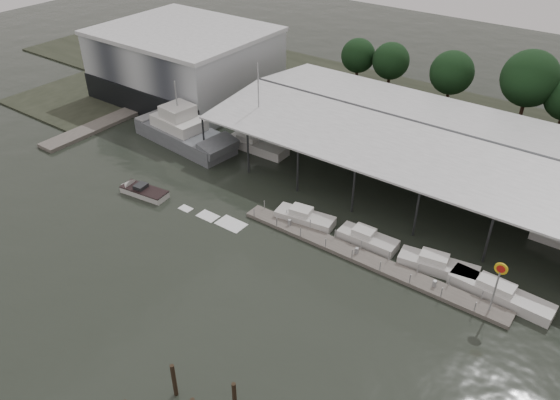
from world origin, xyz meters
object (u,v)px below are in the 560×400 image
Objects in this scene: shell_fuel_sign at (498,279)px; speedboat_underway at (141,191)px; white_sailboat at (256,145)px; grey_trawler at (185,133)px.

shell_fuel_sign reaches higher than speedboat_underway.
grey_trawler is at bearing -155.76° from white_sailboat.
white_sailboat is at bearing 31.22° from grey_trawler.
shell_fuel_sign is at bearing -3.96° from grey_trawler.
shell_fuel_sign is 0.35× the size of grey_trawler.
grey_trawler is 9.75m from white_sailboat.
white_sailboat is 0.70× the size of speedboat_underway.
grey_trawler reaches higher than shell_fuel_sign.
white_sailboat is (-34.63, 11.62, -3.28)m from shell_fuel_sign.
grey_trawler is 1.32× the size of white_sailboat.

